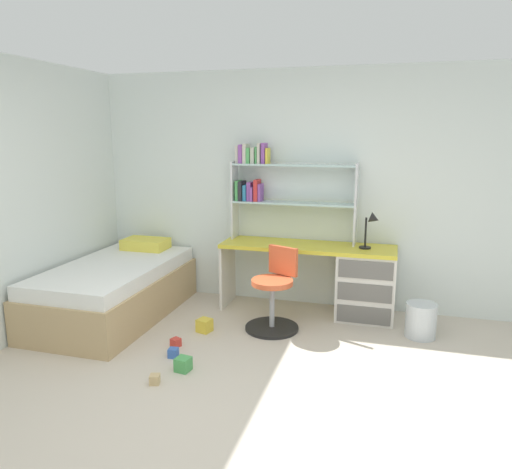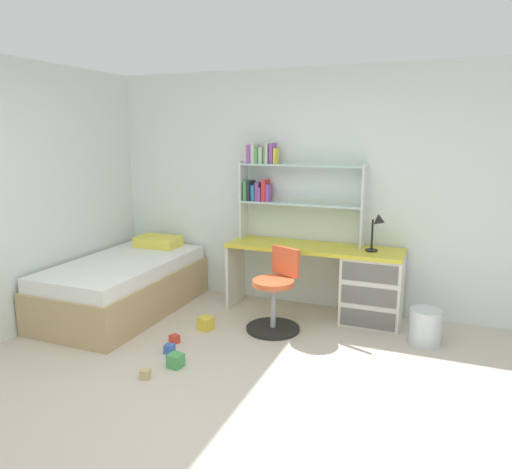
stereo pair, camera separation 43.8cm
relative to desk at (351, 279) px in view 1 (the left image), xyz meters
name	(u,v)px [view 1 (the left image)]	position (x,y,z in m)	size (l,w,h in m)	color
ground_plane	(219,434)	(-0.62, -2.27, -0.41)	(5.54, 6.11, 0.02)	beige
room_shell	(138,202)	(-1.82, -1.04, 0.87)	(5.54, 6.11, 2.55)	silver
desk	(351,279)	(0.00, 0.00, 0.00)	(1.81, 0.51, 0.73)	gold
bookshelf_hutch	(273,182)	(-0.87, 0.14, 0.96)	(1.33, 0.22, 1.04)	silver
desk_lamp	(372,225)	(0.18, -0.03, 0.59)	(0.20, 0.17, 0.38)	black
swivel_chair	(274,298)	(-0.69, -0.54, -0.09)	(0.52, 0.52, 0.80)	black
bed_platform	(115,290)	(-2.36, -0.66, -0.12)	(1.02, 1.87, 0.68)	tan
waste_bin	(421,320)	(0.68, -0.35, -0.24)	(0.28, 0.28, 0.33)	silver
toy_block_yellow_0	(204,325)	(-1.31, -0.80, -0.34)	(0.12, 0.12, 0.12)	gold
toy_block_red_1	(176,342)	(-1.43, -1.18, -0.36)	(0.08, 0.08, 0.08)	red
toy_block_green_2	(183,364)	(-1.18, -1.58, -0.35)	(0.11, 0.11, 0.11)	#479E51
toy_block_natural_3	(155,379)	(-1.30, -1.83, -0.37)	(0.07, 0.07, 0.07)	tan
toy_block_blue_4	(173,353)	(-1.36, -1.38, -0.36)	(0.08, 0.08, 0.08)	#3860B7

